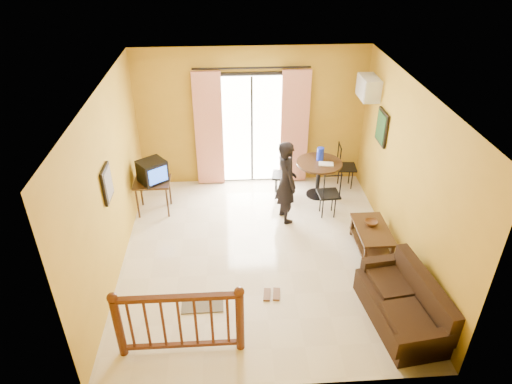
{
  "coord_description": "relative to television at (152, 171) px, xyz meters",
  "views": [
    {
      "loc": [
        -0.46,
        -5.94,
        4.82
      ],
      "look_at": [
        -0.06,
        0.2,
        1.08
      ],
      "focal_mm": 32.0,
      "sensor_mm": 36.0,
      "label": 1
    }
  ],
  "objects": [
    {
      "name": "ground",
      "position": [
        1.87,
        -1.42,
        -0.85
      ],
      "size": [
        5.0,
        5.0,
        0.0
      ],
      "primitive_type": "plane",
      "color": "beige",
      "rests_on": "ground"
    },
    {
      "name": "sofa",
      "position": [
        3.72,
        -3.0,
        -0.57
      ],
      "size": [
        0.92,
        1.69,
        0.76
      ],
      "rotation": [
        0.0,
        0.0,
        0.13
      ],
      "color": "black",
      "rests_on": "ground"
    },
    {
      "name": "doormat",
      "position": [
        0.94,
        -2.5,
        -0.84
      ],
      "size": [
        0.61,
        0.41,
        0.02
      ],
      "primitive_type": "cube",
      "rotation": [
        0.0,
        0.0,
        0.02
      ],
      "color": "#5C5549",
      "rests_on": "ground"
    },
    {
      "name": "coffee_table",
      "position": [
        3.72,
        -1.41,
        -0.57
      ],
      "size": [
        0.53,
        0.95,
        0.42
      ],
      "color": "black",
      "rests_on": "ground"
    },
    {
      "name": "dining_table",
      "position": [
        3.14,
        0.37,
        -0.27
      ],
      "size": [
        0.89,
        0.89,
        0.74
      ],
      "color": "black",
      "rests_on": "ground"
    },
    {
      "name": "tv_table",
      "position": [
        -0.03,
        0.0,
        -0.28
      ],
      "size": [
        0.65,
        0.54,
        0.65
      ],
      "color": "black",
      "rests_on": "ground"
    },
    {
      "name": "water_jug",
      "position": [
        3.16,
        0.46,
        0.02
      ],
      "size": [
        0.14,
        0.14,
        0.26
      ],
      "primitive_type": "cylinder",
      "color": "#1629CE",
      "rests_on": "dining_table"
    },
    {
      "name": "sandals",
      "position": [
        1.96,
        -2.4,
        -0.84
      ],
      "size": [
        0.27,
        0.26,
        0.03
      ],
      "color": "brown",
      "rests_on": "ground"
    },
    {
      "name": "dining_chairs",
      "position": [
        3.13,
        0.25,
        -0.85
      ],
      "size": [
        1.79,
        1.43,
        0.95
      ],
      "color": "black",
      "rests_on": "ground"
    },
    {
      "name": "standing_person",
      "position": [
        2.4,
        -0.41,
        -0.07
      ],
      "size": [
        0.51,
        0.65,
        1.56
      ],
      "primitive_type": "imported",
      "rotation": [
        0.0,
        0.0,
        1.84
      ],
      "color": "black",
      "rests_on": "ground"
    },
    {
      "name": "botanical_print",
      "position": [
        4.08,
        -0.12,
        0.8
      ],
      "size": [
        0.05,
        0.5,
        0.6
      ],
      "color": "black",
      "rests_on": "room_shell"
    },
    {
      "name": "air_conditioner",
      "position": [
        3.96,
        0.53,
        1.3
      ],
      "size": [
        0.31,
        0.6,
        0.4
      ],
      "color": "silver",
      "rests_on": "room_shell"
    },
    {
      "name": "stair_balustrade",
      "position": [
        0.72,
        -3.32,
        -0.29
      ],
      "size": [
        1.63,
        0.13,
        1.04
      ],
      "color": "#471E0F",
      "rests_on": "ground"
    },
    {
      "name": "picture_left",
      "position": [
        -0.35,
        -1.62,
        0.7
      ],
      "size": [
        0.05,
        0.42,
        0.52
      ],
      "color": "black",
      "rests_on": "room_shell"
    },
    {
      "name": "television",
      "position": [
        0.0,
        0.0,
        0.0
      ],
      "size": [
        0.61,
        0.6,
        0.41
      ],
      "rotation": [
        0.0,
        0.0,
        0.63
      ],
      "color": "black",
      "rests_on": "tv_table"
    },
    {
      "name": "serving_tray",
      "position": [
        3.25,
        0.27,
        -0.1
      ],
      "size": [
        0.31,
        0.23,
        0.02
      ],
      "primitive_type": "cube",
      "rotation": [
        0.0,
        0.0,
        -0.19
      ],
      "color": "beige",
      "rests_on": "dining_table"
    },
    {
      "name": "balcony_door",
      "position": [
        1.87,
        1.01,
        0.33
      ],
      "size": [
        2.25,
        0.14,
        2.46
      ],
      "color": "black",
      "rests_on": "ground"
    },
    {
      "name": "room_shell",
      "position": [
        1.87,
        -1.42,
        0.85
      ],
      "size": [
        5.0,
        5.0,
        5.0
      ],
      "color": "white",
      "rests_on": "ground"
    },
    {
      "name": "bowl",
      "position": [
        3.72,
        -1.29,
        -0.4
      ],
      "size": [
        0.28,
        0.28,
        0.07
      ],
      "primitive_type": "imported",
      "rotation": [
        0.0,
        0.0,
        0.38
      ],
      "color": "brown",
      "rests_on": "coffee_table"
    }
  ]
}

